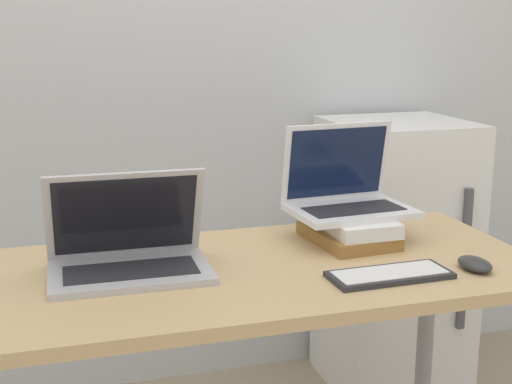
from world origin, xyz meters
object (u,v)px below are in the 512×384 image
book_stack (351,229)px  mini_fridge (394,256)px  laptop_on_books (346,194)px  mouse (475,264)px  wireless_keyboard (390,275)px  laptop_left (128,252)px

book_stack → mini_fridge: size_ratio=0.27×
laptop_on_books → mouse: bearing=-61.4°
mouse → mini_fridge: 0.97m
wireless_keyboard → mouse: mouse is taller
laptop_on_books → mini_fridge: size_ratio=0.33×
laptop_left → mini_fridge: size_ratio=0.37×
laptop_on_books → wireless_keyboard: bearing=-95.7°
laptop_on_books → mouse: size_ratio=3.21×
mini_fridge → laptop_on_books: bearing=-128.8°
laptop_on_books → mini_fridge: bearing=51.2°
wireless_keyboard → mouse: (0.21, -0.01, 0.01)m
book_stack → wireless_keyboard: bearing=-95.8°
mouse → mini_fridge: mini_fridge is taller
mouse → laptop_on_books: bearing=118.6°
laptop_on_books → mouse: (0.18, -0.33, -0.10)m
laptop_left → laptop_on_books: size_ratio=1.12×
book_stack → mouse: 0.34m
laptop_left → book_stack: laptop_left is taller
book_stack → mini_fridge: 0.81m
book_stack → mini_fridge: bearing=53.2°
mini_fridge → mouse: bearing=-106.5°
laptop_left → laptop_on_books: (0.59, 0.12, 0.07)m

